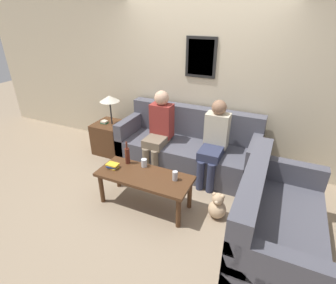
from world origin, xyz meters
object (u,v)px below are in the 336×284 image
Objects in this scene: person_right at (214,139)px; teddy_bear at (217,207)px; couch_side at (274,226)px; coffee_table at (144,179)px; couch_main at (188,149)px; person_left at (159,128)px; wine_bottle at (127,155)px; drinking_glass at (144,163)px.

teddy_bear is at bearing -69.06° from person_right.
coffee_table is (-1.59, 0.08, 0.07)m from couch_side.
person_left is (-0.43, -0.19, 0.36)m from couch_main.
couch_side is 4.42× the size of teddy_bear.
couch_main is 1.39× the size of couch_side.
wine_bottle reaches higher than drinking_glass.
person_left is at bearing 60.79° from couch_side.
couch_side is 14.63× the size of drinking_glass.
person_right is at bearing 1.05° from person_left.
couch_main is at bearing 128.18° from teddy_bear.
drinking_glass is 1.10m from teddy_bear.
person_left is at bearing 146.78° from teddy_bear.
coffee_table is (-0.17, -1.14, 0.07)m from couch_main.
couch_side is at bearing -3.01° from coffee_table.
couch_side is 1.29× the size of person_right.
drinking_glass reaches higher than coffee_table.
drinking_glass is (-0.27, -0.96, 0.19)m from couch_main.
teddy_bear is at bearing 0.47° from wine_bottle.
couch_main is 1.24m from teddy_bear.
wine_bottle is 3.00× the size of drinking_glass.
coffee_table is at bearing 86.99° from couch_side.
couch_main is 1.14m from wine_bottle.
couch_side reaches higher than drinking_glass.
drinking_glass is (-1.69, 0.26, 0.19)m from couch_side.
couch_main is at bearing 23.76° from person_left.
coffee_table is at bearing -169.70° from teddy_bear.
wine_bottle is 1.35m from teddy_bear.
couch_main is 1.01m from drinking_glass.
teddy_bear is (0.76, -0.97, -0.18)m from couch_main.
couch_side is at bearing -47.50° from person_right.
person_left is 0.88m from person_right.
couch_side is 1.25× the size of person_left.
coffee_table is 11.43× the size of drinking_glass.
person_left is (-1.84, 1.03, 0.36)m from couch_side.
couch_main is at bearing 159.30° from person_right.
teddy_bear is at bearing -33.22° from person_left.
couch_main is at bearing 74.16° from drinking_glass.
teddy_bear is (1.27, 0.01, -0.44)m from wine_bottle.
person_right reaches higher than drinking_glass.
person_right is at bearing 47.17° from drinking_glass.
person_left reaches higher than drinking_glass.
person_right is (0.97, 0.80, 0.08)m from wine_bottle.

